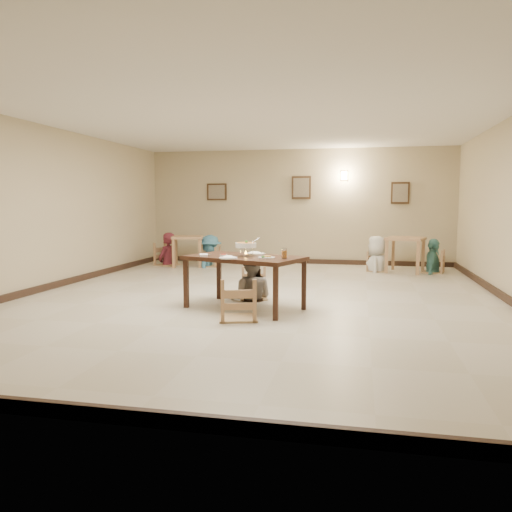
% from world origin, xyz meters
% --- Properties ---
extents(floor, '(10.00, 10.00, 0.00)m').
position_xyz_m(floor, '(0.00, 0.00, 0.00)').
color(floor, beige).
rests_on(floor, ground).
extents(ceiling, '(10.00, 10.00, 0.00)m').
position_xyz_m(ceiling, '(0.00, 0.00, 3.00)').
color(ceiling, silver).
rests_on(ceiling, wall_back).
extents(wall_back, '(10.00, 0.00, 10.00)m').
position_xyz_m(wall_back, '(0.00, 5.00, 1.50)').
color(wall_back, tan).
rests_on(wall_back, floor).
extents(wall_front, '(10.00, 0.00, 10.00)m').
position_xyz_m(wall_front, '(0.00, -5.00, 1.50)').
color(wall_front, tan).
rests_on(wall_front, floor).
extents(wall_left, '(0.00, 10.00, 10.00)m').
position_xyz_m(wall_left, '(-4.00, 0.00, 1.50)').
color(wall_left, tan).
rests_on(wall_left, floor).
extents(baseboard_back, '(8.00, 0.06, 0.12)m').
position_xyz_m(baseboard_back, '(0.00, 4.97, 0.06)').
color(baseboard_back, black).
rests_on(baseboard_back, floor).
extents(baseboard_front, '(8.00, 0.06, 0.12)m').
position_xyz_m(baseboard_front, '(0.00, -4.97, 0.06)').
color(baseboard_front, black).
rests_on(baseboard_front, floor).
extents(baseboard_left, '(0.06, 10.00, 0.12)m').
position_xyz_m(baseboard_left, '(-3.97, 0.00, 0.06)').
color(baseboard_left, black).
rests_on(baseboard_left, floor).
extents(picture_a, '(0.55, 0.04, 0.45)m').
position_xyz_m(picture_a, '(-2.20, 4.96, 1.90)').
color(picture_a, '#372314').
rests_on(picture_a, wall_back).
extents(picture_b, '(0.50, 0.04, 0.60)m').
position_xyz_m(picture_b, '(0.10, 4.96, 2.00)').
color(picture_b, '#372314').
rests_on(picture_b, wall_back).
extents(picture_c, '(0.45, 0.04, 0.55)m').
position_xyz_m(picture_c, '(2.60, 4.96, 1.85)').
color(picture_c, '#372314').
rests_on(picture_c, wall_back).
extents(wall_sconce, '(0.16, 0.05, 0.22)m').
position_xyz_m(wall_sconce, '(1.20, 4.96, 2.30)').
color(wall_sconce, '#FFD88C').
rests_on(wall_sconce, wall_back).
extents(main_table, '(1.93, 1.50, 0.80)m').
position_xyz_m(main_table, '(-0.06, -0.91, 0.72)').
color(main_table, '#371D12').
rests_on(main_table, floor).
extents(chair_far, '(0.45, 0.45, 0.95)m').
position_xyz_m(chair_far, '(-0.09, -0.09, 0.47)').
color(chair_far, tan).
rests_on(chair_far, floor).
extents(chair_near, '(0.51, 0.51, 1.10)m').
position_xyz_m(chair_near, '(0.02, -1.62, 0.55)').
color(chair_near, tan).
rests_on(chair_near, floor).
extents(main_diner, '(0.81, 0.65, 1.58)m').
position_xyz_m(main_diner, '(-0.12, -0.19, 0.79)').
color(main_diner, gray).
rests_on(main_diner, floor).
extents(curry_warmer, '(0.35, 0.31, 0.28)m').
position_xyz_m(curry_warmer, '(-0.03, -0.92, 0.96)').
color(curry_warmer, silver).
rests_on(curry_warmer, main_table).
extents(rice_plate_far, '(0.32, 0.32, 0.07)m').
position_xyz_m(rice_plate_far, '(0.05, -0.66, 0.81)').
color(rice_plate_far, white).
rests_on(rice_plate_far, main_table).
extents(rice_plate_near, '(0.26, 0.26, 0.06)m').
position_xyz_m(rice_plate_near, '(-0.21, -1.28, 0.81)').
color(rice_plate_near, white).
rests_on(rice_plate_near, main_table).
extents(fried_plate, '(0.25, 0.25, 0.05)m').
position_xyz_m(fried_plate, '(0.33, -1.17, 0.82)').
color(fried_plate, white).
rests_on(fried_plate, main_table).
extents(chili_dish, '(0.11, 0.11, 0.02)m').
position_xyz_m(chili_dish, '(-0.39, -0.90, 0.81)').
color(chili_dish, white).
rests_on(chili_dish, main_table).
extents(napkin_cutlery, '(0.18, 0.25, 0.03)m').
position_xyz_m(napkin_cutlery, '(-0.66, -1.02, 0.81)').
color(napkin_cutlery, white).
rests_on(napkin_cutlery, main_table).
extents(drink_glass, '(0.08, 0.08, 0.15)m').
position_xyz_m(drink_glass, '(0.58, -1.11, 0.87)').
color(drink_glass, white).
rests_on(drink_glass, main_table).
extents(bg_table_left, '(0.96, 0.96, 0.77)m').
position_xyz_m(bg_table_left, '(-2.64, 3.79, 0.63)').
color(bg_table_left, tan).
rests_on(bg_table_left, floor).
extents(bg_table_right, '(1.00, 1.00, 0.81)m').
position_xyz_m(bg_table_right, '(2.66, 3.75, 0.67)').
color(bg_table_right, tan).
rests_on(bg_table_right, floor).
extents(bg_chair_ll, '(0.52, 0.52, 1.10)m').
position_xyz_m(bg_chair_ll, '(-3.21, 3.84, 0.55)').
color(bg_chair_ll, tan).
rests_on(bg_chair_ll, floor).
extents(bg_chair_lr, '(0.44, 0.44, 0.94)m').
position_xyz_m(bg_chair_lr, '(-2.07, 3.86, 0.47)').
color(bg_chair_lr, tan).
rests_on(bg_chair_lr, floor).
extents(bg_chair_rl, '(0.42, 0.42, 0.89)m').
position_xyz_m(bg_chair_rl, '(2.03, 3.80, 0.44)').
color(bg_chair_rl, tan).
rests_on(bg_chair_rl, floor).
extents(bg_chair_rr, '(0.47, 0.47, 1.00)m').
position_xyz_m(bg_chair_rr, '(3.29, 3.82, 0.50)').
color(bg_chair_rr, tan).
rests_on(bg_chair_rr, floor).
extents(bg_diner_a, '(0.55, 0.70, 1.69)m').
position_xyz_m(bg_diner_a, '(-3.21, 3.84, 0.85)').
color(bg_diner_a, '#5B1D28').
rests_on(bg_diner_a, floor).
extents(bg_diner_b, '(0.63, 1.05, 1.60)m').
position_xyz_m(bg_diner_b, '(-2.07, 3.86, 0.80)').
color(bg_diner_b, teal).
rests_on(bg_diner_b, floor).
extents(bg_diner_c, '(0.64, 0.88, 1.66)m').
position_xyz_m(bg_diner_c, '(2.03, 3.80, 0.83)').
color(bg_diner_c, silver).
rests_on(bg_diner_c, floor).
extents(bg_diner_d, '(0.58, 0.98, 1.57)m').
position_xyz_m(bg_diner_d, '(3.29, 3.82, 0.79)').
color(bg_diner_d, teal).
rests_on(bg_diner_d, floor).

